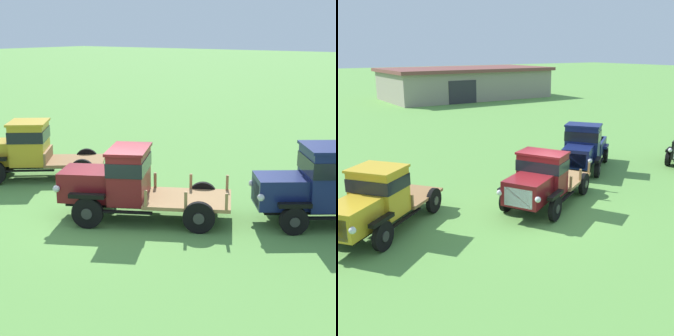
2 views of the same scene
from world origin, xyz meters
TOP-DOWN VIEW (x-y plane):
  - ground_plane at (0.00, 0.00)m, footprint 240.00×240.00m
  - farm_shed at (14.58, 33.52)m, footprint 18.85×9.92m
  - vintage_truck_second_in_line at (-5.35, 1.45)m, footprint 4.79×4.27m
  - vintage_truck_midrow_center at (0.30, 0.44)m, footprint 5.11×3.84m
  - vintage_truck_far_side at (5.25, 3.52)m, footprint 4.53×3.95m

SIDE VIEW (x-z plane):
  - ground_plane at x=0.00m, z-range 0.00..0.00m
  - vintage_truck_far_side at x=5.25m, z-range -0.04..2.18m
  - vintage_truck_midrow_center at x=0.30m, z-range 0.04..2.12m
  - vintage_truck_second_in_line at x=-5.35m, z-range 0.07..2.18m
  - farm_shed at x=14.58m, z-range 0.02..3.51m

